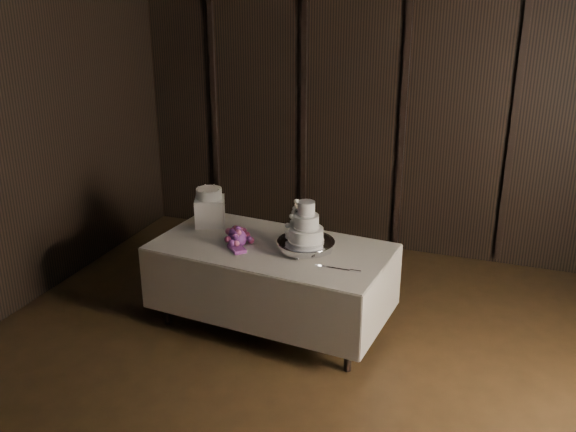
{
  "coord_description": "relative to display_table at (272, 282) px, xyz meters",
  "views": [
    {
      "loc": [
        1.15,
        -3.18,
        2.92
      ],
      "look_at": [
        -0.55,
        1.45,
        1.05
      ],
      "focal_mm": 40.0,
      "sensor_mm": 36.0,
      "label": 1
    }
  ],
  "objects": [
    {
      "name": "wedding_cake",
      "position": [
        0.28,
        -0.02,
        0.57
      ],
      "size": [
        0.32,
        0.29,
        0.34
      ],
      "rotation": [
        0.0,
        0.0,
        -0.02
      ],
      "color": "white",
      "rests_on": "cake_stand"
    },
    {
      "name": "display_table",
      "position": [
        0.0,
        0.0,
        0.0
      ],
      "size": [
        2.08,
        1.22,
        0.76
      ],
      "rotation": [
        0.0,
        0.0,
        -0.09
      ],
      "color": "silver",
      "rests_on": "ground"
    },
    {
      "name": "cake_knife",
      "position": [
        0.61,
        -0.25,
        0.35
      ],
      "size": [
        0.37,
        0.03,
        0.01
      ],
      "primitive_type": "cube",
      "rotation": [
        0.0,
        0.0,
        -0.01
      ],
      "color": "silver",
      "rests_on": "display_table"
    },
    {
      "name": "bouquet",
      "position": [
        -0.29,
        -0.06,
        0.41
      ],
      "size": [
        0.49,
        0.49,
        0.19
      ],
      "primitive_type": null,
      "rotation": [
        0.0,
        0.0,
        -0.76
      ],
      "color": "#CF5A7F",
      "rests_on": "display_table"
    },
    {
      "name": "box_pedestal",
      "position": [
        -0.71,
        0.28,
        0.47
      ],
      "size": [
        0.34,
        0.34,
        0.25
      ],
      "primitive_type": "cube",
      "rotation": [
        0.0,
        0.0,
        0.4
      ],
      "color": "white",
      "rests_on": "display_table"
    },
    {
      "name": "small_cake",
      "position": [
        -0.71,
        0.28,
        0.64
      ],
      "size": [
        0.23,
        0.23,
        0.09
      ],
      "primitive_type": "cylinder",
      "rotation": [
        0.0,
        0.0,
        -0.0
      ],
      "color": "white",
      "rests_on": "box_pedestal"
    },
    {
      "name": "room",
      "position": [
        0.7,
        -1.45,
        1.08
      ],
      "size": [
        6.08,
        7.08,
        3.08
      ],
      "color": "black",
      "rests_on": "ground"
    },
    {
      "name": "cake_stand",
      "position": [
        0.31,
        -0.0,
        0.39
      ],
      "size": [
        0.57,
        0.57,
        0.09
      ],
      "primitive_type": "cylinder",
      "rotation": [
        0.0,
        0.0,
        0.21
      ],
      "color": "silver",
      "rests_on": "display_table"
    }
  ]
}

